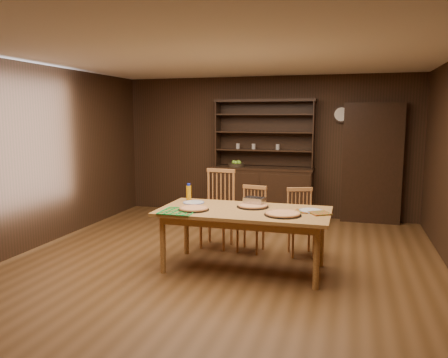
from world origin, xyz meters
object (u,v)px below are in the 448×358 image
(chair_right, at_px, (300,220))
(china_hutch, at_px, (263,186))
(dining_table, at_px, (244,216))
(chair_center, at_px, (252,217))
(chair_left, at_px, (218,205))
(juice_bottle, at_px, (189,192))

(chair_right, bearing_deg, china_hutch, 95.00)
(dining_table, bearing_deg, chair_center, 95.30)
(dining_table, distance_m, chair_left, 1.09)
(chair_left, bearing_deg, china_hutch, 86.30)
(juice_bottle, bearing_deg, china_hutch, 77.87)
(dining_table, relative_size, juice_bottle, 9.03)
(chair_right, bearing_deg, chair_left, 156.73)
(dining_table, relative_size, chair_center, 2.25)
(chair_left, bearing_deg, dining_table, -52.08)
(dining_table, relative_size, chair_left, 1.84)
(chair_left, bearing_deg, chair_right, 0.59)
(china_hutch, height_order, dining_table, china_hutch)
(dining_table, distance_m, chair_right, 1.03)
(china_hutch, distance_m, chair_center, 2.05)
(china_hutch, distance_m, juice_bottle, 2.52)
(china_hutch, height_order, chair_left, china_hutch)
(chair_left, height_order, chair_right, chair_left)
(chair_left, height_order, juice_bottle, chair_left)
(china_hutch, relative_size, chair_left, 1.96)
(china_hutch, xyz_separation_m, chair_right, (0.92, -2.01, -0.12))
(chair_left, bearing_deg, chair_center, -6.39)
(china_hutch, xyz_separation_m, juice_bottle, (-0.53, -2.45, 0.26))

